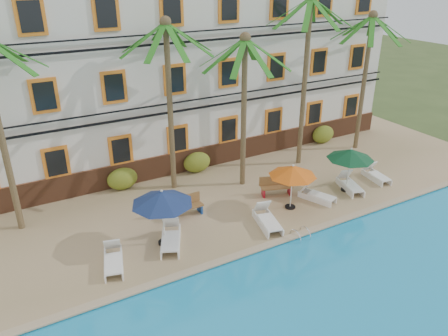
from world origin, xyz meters
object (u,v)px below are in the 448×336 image
umbrella_red (293,171)px  lounger_b (171,237)px  pool_ladder (300,236)px  umbrella_blue (162,198)px  palm_e (367,64)px  lounger_a (113,260)px  palm_b (169,84)px  palm_d (306,61)px  umbrella_green (351,154)px  lounger_d (316,195)px  bench_right (276,186)px  lounger_c (267,219)px  bench_left (186,206)px  palm_c (244,91)px  lounger_e (350,184)px  lounger_f (376,175)px

umbrella_red → lounger_b: bearing=-179.9°
pool_ladder → umbrella_blue: bearing=155.8°
palm_e → lounger_a: (-16.13, -4.20, -4.78)m
palm_b → umbrella_blue: size_ratio=3.38×
palm_d → umbrella_green: size_ratio=3.96×
umbrella_green → lounger_d: 2.53m
bench_right → pool_ladder: bench_right is taller
lounger_c → bench_left: size_ratio=1.37×
bench_right → lounger_a: bearing=-169.0°
palm_d → umbrella_green: (-0.05, -3.81, -3.73)m
umbrella_red → bench_left: bearing=158.9°
palm_c → lounger_b: 7.58m
umbrella_green → umbrella_blue: bearing=179.1°
umbrella_green → bench_left: 8.15m
palm_b → lounger_b: (-2.07, -4.46, -4.88)m
umbrella_blue → bench_right: (6.23, 1.20, -1.57)m
lounger_a → pool_ladder: (7.18, -1.81, -0.28)m
lounger_c → bench_right: 2.87m
umbrella_green → lounger_b: (-9.28, -0.02, -1.61)m
palm_b → lounger_b: bearing=-114.8°
lounger_a → lounger_b: lounger_b is taller
palm_b → lounger_a: bearing=-133.2°
palm_e → lounger_d: palm_e is taller
bench_left → palm_d: bearing=15.0°
lounger_d → lounger_e: lounger_e is taller
palm_d → bench_left: bearing=-165.0°
palm_c → lounger_a: bearing=-155.8°
umbrella_blue → bench_left: (1.63, 1.55, -1.57)m
lounger_a → lounger_b: 2.39m
umbrella_red → umbrella_green: (3.42, 0.01, 0.09)m
umbrella_blue → palm_e: bearing=15.1°
palm_b → lounger_d: (5.31, -4.46, -4.92)m
bench_left → bench_right: size_ratio=0.96×
bench_right → pool_ladder: 3.69m
umbrella_green → lounger_c: umbrella_green is taller
palm_d → lounger_a: 13.52m
palm_c → umbrella_blue: bearing=-151.2°
palm_e → lounger_c: size_ratio=3.80×
lounger_e → bench_left: bearing=168.1°
umbrella_red → lounger_b: 6.06m
palm_b → lounger_d: size_ratio=4.43×
lounger_b → lounger_e: 9.49m
palm_c → palm_e: size_ratio=0.94×
palm_d → lounger_d: 6.89m
lounger_c → lounger_f: (7.39, 0.92, -0.04)m
lounger_c → lounger_d: lounger_c is taller
palm_e → lounger_b: 15.08m
palm_e → lounger_a: bearing=-165.4°
umbrella_red → lounger_e: bearing=0.2°
palm_c → umbrella_green: palm_c is taller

